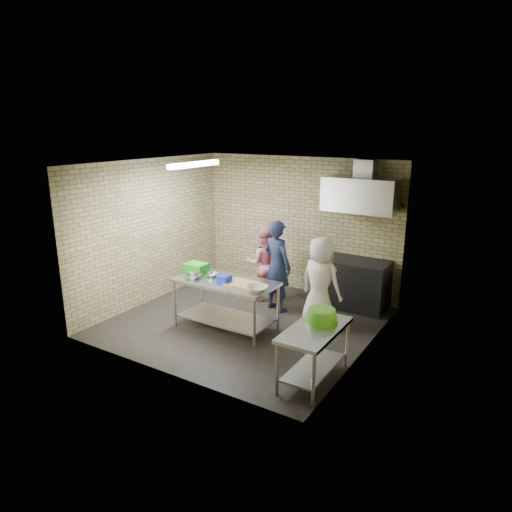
{
  "coord_description": "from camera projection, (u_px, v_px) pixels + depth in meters",
  "views": [
    {
      "loc": [
        4.02,
        -6.15,
        3.28
      ],
      "look_at": [
        0.1,
        0.2,
        1.15
      ],
      "focal_mm": 32.29,
      "sensor_mm": 36.0,
      "label": 1
    }
  ],
  "objects": [
    {
      "name": "green_crate",
      "position": [
        196.0,
        268.0,
        7.93
      ],
      "size": [
        0.37,
        0.28,
        0.15
      ],
      "primitive_type": "cube",
      "color": "green",
      "rests_on": "prep_table"
    },
    {
      "name": "back_wall",
      "position": [
        299.0,
        225.0,
        9.23
      ],
      "size": [
        4.2,
        0.06,
        2.7
      ],
      "primitive_type": "cube",
      "color": "tan",
      "rests_on": "ground"
    },
    {
      "name": "stove",
      "position": [
        355.0,
        284.0,
        8.51
      ],
      "size": [
        1.2,
        0.7,
        0.9
      ],
      "primitive_type": "cube",
      "color": "black",
      "rests_on": "floor"
    },
    {
      "name": "floor",
      "position": [
        245.0,
        322.0,
        7.96
      ],
      "size": [
        4.2,
        4.2,
        0.0
      ],
      "primitive_type": "plane",
      "color": "black",
      "rests_on": "ground"
    },
    {
      "name": "mixing_bowl_a",
      "position": [
        193.0,
        277.0,
        7.58
      ],
      "size": [
        0.31,
        0.31,
        0.06
      ],
      "primitive_type": "imported",
      "rotation": [
        0.0,
        0.0,
        0.2
      ],
      "color": "#B9BBC0",
      "rests_on": "prep_table"
    },
    {
      "name": "side_counter",
      "position": [
        314.0,
        354.0,
        6.05
      ],
      "size": [
        0.6,
        1.2,
        0.75
      ],
      "primitive_type": "cube",
      "color": "silver",
      "rests_on": "floor"
    },
    {
      "name": "right_wall",
      "position": [
        368.0,
        266.0,
        6.53
      ],
      "size": [
        0.06,
        4.0,
        2.7
      ],
      "primitive_type": "cube",
      "color": "tan",
      "rests_on": "ground"
    },
    {
      "name": "man_navy",
      "position": [
        277.0,
        266.0,
        8.28
      ],
      "size": [
        0.7,
        0.55,
        1.68
      ],
      "primitive_type": "imported",
      "rotation": [
        0.0,
        0.0,
        2.86
      ],
      "color": "black",
      "rests_on": "floor"
    },
    {
      "name": "hood_duct",
      "position": [
        366.0,
        168.0,
        8.1
      ],
      "size": [
        0.35,
        0.3,
        0.3
      ],
      "primitive_type": "cube",
      "color": "#A5A8AD",
      "rests_on": "back_wall"
    },
    {
      "name": "blue_tub",
      "position": [
        224.0,
        279.0,
        7.37
      ],
      "size": [
        0.19,
        0.19,
        0.12
      ],
      "primitive_type": "cube",
      "color": "#1930C0",
      "rests_on": "prep_table"
    },
    {
      "name": "fluorescent_fixture",
      "position": [
        194.0,
        164.0,
        7.75
      ],
      "size": [
        0.1,
        1.25,
        0.08
      ],
      "primitive_type": "cube",
      "color": "white",
      "rests_on": "ceiling"
    },
    {
      "name": "ceramic_bowl",
      "position": [
        257.0,
        289.0,
        7.01
      ],
      "size": [
        0.38,
        0.38,
        0.08
      ],
      "primitive_type": "imported",
      "rotation": [
        0.0,
        0.0,
        0.2
      ],
      "color": "beige",
      "rests_on": "prep_table"
    },
    {
      "name": "mixing_bowl_b",
      "position": [
        212.0,
        275.0,
        7.68
      ],
      "size": [
        0.24,
        0.24,
        0.06
      ],
      "primitive_type": "imported",
      "rotation": [
        0.0,
        0.0,
        0.2
      ],
      "color": "silver",
      "rests_on": "prep_table"
    },
    {
      "name": "ceiling",
      "position": [
        244.0,
        163.0,
        7.22
      ],
      "size": [
        4.2,
        4.2,
        0.0
      ],
      "primitive_type": "plane",
      "rotation": [
        3.14,
        0.0,
        0.0
      ],
      "color": "black",
      "rests_on": "ground"
    },
    {
      "name": "woman_white",
      "position": [
        320.0,
        282.0,
        7.64
      ],
      "size": [
        0.83,
        0.62,
        1.53
      ],
      "primitive_type": "imported",
      "rotation": [
        0.0,
        0.0,
        2.96
      ],
      "color": "white",
      "rests_on": "floor"
    },
    {
      "name": "range_hood",
      "position": [
        361.0,
        195.0,
        8.1
      ],
      "size": [
        1.3,
        0.6,
        0.6
      ],
      "primitive_type": "cube",
      "color": "silver",
      "rests_on": "back_wall"
    },
    {
      "name": "bottle_green",
      "position": [
        389.0,
        200.0,
        8.05
      ],
      "size": [
        0.06,
        0.06,
        0.15
      ],
      "primitive_type": "cylinder",
      "color": "green",
      "rests_on": "wall_shelf"
    },
    {
      "name": "green_basin",
      "position": [
        322.0,
        315.0,
        6.14
      ],
      "size": [
        0.46,
        0.46,
        0.17
      ],
      "primitive_type": null,
      "color": "#59C626",
      "rests_on": "side_counter"
    },
    {
      "name": "bottle_red",
      "position": [
        367.0,
        197.0,
        8.25
      ],
      "size": [
        0.07,
        0.07,
        0.18
      ],
      "primitive_type": "cylinder",
      "color": "#B22619",
      "rests_on": "wall_shelf"
    },
    {
      "name": "prep_table",
      "position": [
        226.0,
        304.0,
        7.61
      ],
      "size": [
        1.68,
        0.84,
        0.84
      ],
      "primitive_type": "cube",
      "color": "#ADB0B4",
      "rests_on": "floor"
    },
    {
      "name": "wall_shelf",
      "position": [
        380.0,
        205.0,
        8.15
      ],
      "size": [
        0.8,
        0.2,
        0.04
      ],
      "primitive_type": "cube",
      "color": "#3F2B19",
      "rests_on": "back_wall"
    },
    {
      "name": "cutting_board",
      "position": [
        243.0,
        284.0,
        7.3
      ],
      "size": [
        0.51,
        0.39,
        0.03
      ],
      "primitive_type": "cube",
      "color": "tan",
      "rests_on": "prep_table"
    },
    {
      "name": "front_wall",
      "position": [
        160.0,
        280.0,
        5.96
      ],
      "size": [
        4.2,
        0.06,
        2.7
      ],
      "primitive_type": "cube",
      "color": "tan",
      "rests_on": "ground"
    },
    {
      "name": "left_wall",
      "position": [
        151.0,
        231.0,
        8.66
      ],
      "size": [
        0.06,
        4.0,
        2.7
      ],
      "primitive_type": "cube",
      "color": "tan",
      "rests_on": "ground"
    },
    {
      "name": "woman_pink",
      "position": [
        264.0,
        264.0,
        8.79
      ],
      "size": [
        0.89,
        0.84,
        1.45
      ],
      "primitive_type": "imported",
      "rotation": [
        0.0,
        0.0,
        3.7
      ],
      "color": "pink",
      "rests_on": "floor"
    }
  ]
}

